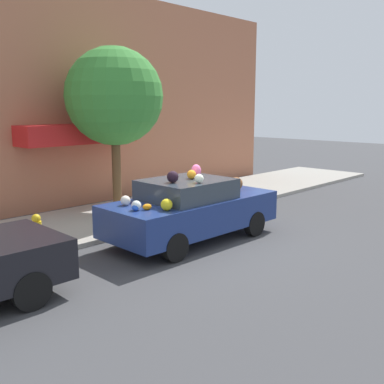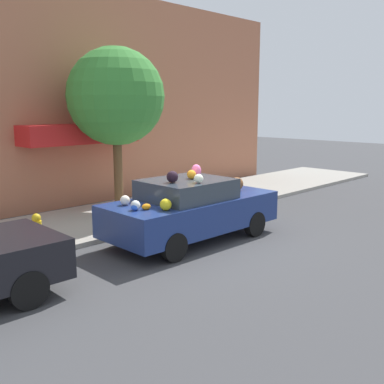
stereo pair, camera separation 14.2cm
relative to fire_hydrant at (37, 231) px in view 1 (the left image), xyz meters
name	(u,v)px [view 1 (the left image)]	position (x,y,z in m)	size (l,w,h in m)	color
ground_plane	(188,239)	(2.82, -1.51, -0.45)	(60.00, 60.00, 0.00)	#424244
sidewalk_curb	(116,217)	(2.82, 1.19, -0.40)	(24.00, 3.20, 0.11)	#9E998E
building_facade	(66,100)	(2.83, 3.41, 2.68)	(18.00, 1.20, 6.37)	#B26B4C
street_tree	(114,97)	(3.26, 1.67, 2.74)	(2.62, 2.62, 4.41)	brown
fire_hydrant	(37,231)	(0.00, 0.00, 0.00)	(0.20, 0.20, 0.70)	gold
art_car	(191,208)	(2.81, -1.64, 0.28)	(4.05, 1.80, 1.67)	navy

